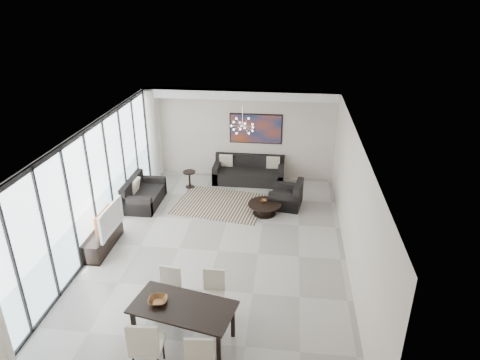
# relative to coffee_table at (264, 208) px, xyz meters

# --- Properties ---
(room_shell) EXTENTS (6.00, 9.00, 2.90)m
(room_shell) POSITION_rel_coffee_table_xyz_m (-0.51, -1.97, 1.27)
(room_shell) COLOR #A8A39B
(room_shell) RESTS_ON ground
(window_wall) EXTENTS (0.37, 8.95, 2.90)m
(window_wall) POSITION_rel_coffee_table_xyz_m (-3.83, -1.97, 1.29)
(window_wall) COLOR white
(window_wall) RESTS_ON floor
(soffit) EXTENTS (5.98, 0.40, 0.26)m
(soffit) POSITION_rel_coffee_table_xyz_m (-0.97, 2.33, 2.59)
(soffit) COLOR white
(soffit) RESTS_ON room_shell
(painting) EXTENTS (1.68, 0.04, 0.98)m
(painting) POSITION_rel_coffee_table_xyz_m (-0.47, 2.50, 1.47)
(painting) COLOR #A23B16
(painting) RESTS_ON room_shell
(chandelier) EXTENTS (0.66, 0.66, 0.71)m
(chandelier) POSITION_rel_coffee_table_xyz_m (-0.67, 0.53, 2.17)
(chandelier) COLOR silver
(chandelier) RESTS_ON room_shell
(rug) EXTENTS (2.74, 2.25, 0.01)m
(rug) POSITION_rel_coffee_table_xyz_m (-1.29, 0.42, -0.18)
(rug) COLOR black
(rug) RESTS_ON floor
(coffee_table) EXTENTS (0.92, 0.92, 0.32)m
(coffee_table) POSITION_rel_coffee_table_xyz_m (0.00, 0.00, 0.00)
(coffee_table) COLOR black
(coffee_table) RESTS_ON floor
(bowl_coffee) EXTENTS (0.24, 0.24, 0.07)m
(bowl_coffee) POSITION_rel_coffee_table_xyz_m (-0.05, 0.07, 0.17)
(bowl_coffee) COLOR brown
(bowl_coffee) RESTS_ON coffee_table
(sofa_main) EXTENTS (2.24, 0.91, 0.81)m
(sofa_main) POSITION_rel_coffee_table_xyz_m (-0.65, 2.10, 0.09)
(sofa_main) COLOR black
(sofa_main) RESTS_ON floor
(loveseat) EXTENTS (0.87, 1.55, 0.77)m
(loveseat) POSITION_rel_coffee_table_xyz_m (-3.52, 0.17, 0.08)
(loveseat) COLOR black
(loveseat) RESTS_ON floor
(armchair) EXTENTS (0.98, 1.02, 0.75)m
(armchair) POSITION_rel_coffee_table_xyz_m (0.61, 0.55, 0.08)
(armchair) COLOR black
(armchair) RESTS_ON floor
(side_table) EXTENTS (0.39, 0.39, 0.53)m
(side_table) POSITION_rel_coffee_table_xyz_m (-2.44, 1.44, 0.18)
(side_table) COLOR black
(side_table) RESTS_ON floor
(tv_console) EXTENTS (0.42, 1.50, 0.47)m
(tv_console) POSITION_rel_coffee_table_xyz_m (-3.73, -2.15, 0.05)
(tv_console) COLOR black
(tv_console) RESTS_ON floor
(television) EXTENTS (0.19, 1.19, 0.68)m
(television) POSITION_rel_coffee_table_xyz_m (-3.57, -2.15, 0.63)
(television) COLOR gray
(television) RESTS_ON tv_console
(dining_table) EXTENTS (1.93, 1.24, 0.74)m
(dining_table) POSITION_rel_coffee_table_xyz_m (-1.10, -4.79, 0.48)
(dining_table) COLOR black
(dining_table) RESTS_ON floor
(dining_chair_sw) EXTENTS (0.54, 0.54, 1.09)m
(dining_chair_sw) POSITION_rel_coffee_table_xyz_m (-1.52, -5.58, 0.45)
(dining_chair_sw) COLOR beige
(dining_chair_sw) RESTS_ON floor
(dining_chair_se) EXTENTS (0.48, 0.48, 0.97)m
(dining_chair_se) POSITION_rel_coffee_table_xyz_m (-0.63, -5.61, 0.37)
(dining_chair_se) COLOR beige
(dining_chair_se) RESTS_ON floor
(dining_chair_nw) EXTENTS (0.47, 0.47, 0.92)m
(dining_chair_nw) POSITION_rel_coffee_table_xyz_m (-1.56, -4.04, 0.34)
(dining_chair_nw) COLOR beige
(dining_chair_nw) RESTS_ON floor
(dining_chair_ne) EXTENTS (0.42, 0.42, 0.90)m
(dining_chair_ne) POSITION_rel_coffee_table_xyz_m (-0.71, -4.00, 0.34)
(dining_chair_ne) COLOR beige
(dining_chair_ne) RESTS_ON floor
(bowl_dining) EXTENTS (0.36, 0.36, 0.08)m
(bowl_dining) POSITION_rel_coffee_table_xyz_m (-1.55, -4.74, 0.60)
(bowl_dining) COLOR brown
(bowl_dining) RESTS_ON dining_table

